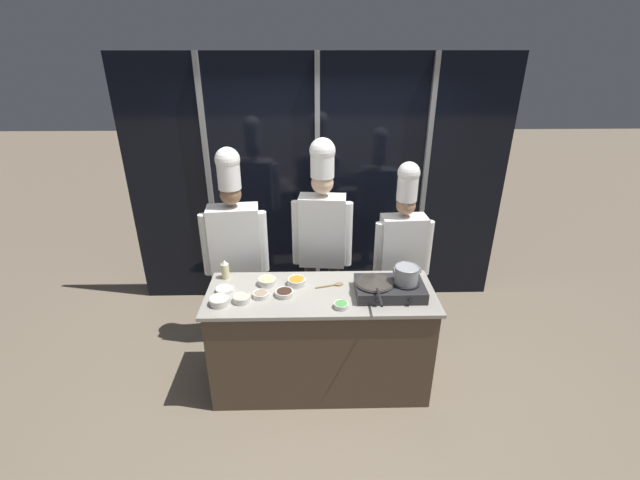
% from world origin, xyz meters
% --- Properties ---
extents(ground_plane, '(24.00, 24.00, 0.00)m').
position_xyz_m(ground_plane, '(0.00, 0.00, 0.00)').
color(ground_plane, '#7F705B').
extents(window_wall_back, '(4.06, 0.09, 2.70)m').
position_xyz_m(window_wall_back, '(0.00, 1.48, 1.35)').
color(window_wall_back, black).
rests_on(window_wall_back, ground_plane).
extents(demo_counter, '(1.85, 0.69, 0.94)m').
position_xyz_m(demo_counter, '(0.00, 0.00, 0.47)').
color(demo_counter, '#4C3D2D').
rests_on(demo_counter, ground_plane).
extents(portable_stove, '(0.54, 0.37, 0.11)m').
position_xyz_m(portable_stove, '(0.55, -0.03, 0.99)').
color(portable_stove, '#28282B').
rests_on(portable_stove, demo_counter).
extents(frying_pan, '(0.31, 0.53, 0.04)m').
position_xyz_m(frying_pan, '(0.43, -0.04, 1.06)').
color(frying_pan, '#38332D').
rests_on(frying_pan, portable_stove).
extents(stock_pot, '(0.22, 0.19, 0.14)m').
position_xyz_m(stock_pot, '(0.68, -0.03, 1.11)').
color(stock_pot, '#93969B').
rests_on(stock_pot, portable_stove).
extents(squeeze_bottle_oil, '(0.07, 0.07, 0.17)m').
position_xyz_m(squeeze_bottle_oil, '(-0.81, 0.25, 1.02)').
color(squeeze_bottle_oil, beige).
rests_on(squeeze_bottle_oil, demo_counter).
extents(prep_bowl_carrots, '(0.15, 0.15, 0.06)m').
position_xyz_m(prep_bowl_carrots, '(-0.20, 0.13, 0.97)').
color(prep_bowl_carrots, silver).
rests_on(prep_bowl_carrots, demo_counter).
extents(prep_bowl_mushrooms, '(0.13, 0.13, 0.04)m').
position_xyz_m(prep_bowl_mushrooms, '(-0.48, -0.06, 0.96)').
color(prep_bowl_mushrooms, silver).
rests_on(prep_bowl_mushrooms, demo_counter).
extents(prep_bowl_onion, '(0.15, 0.15, 0.03)m').
position_xyz_m(prep_bowl_onion, '(-0.78, 0.03, 0.96)').
color(prep_bowl_onion, silver).
rests_on(prep_bowl_onion, demo_counter).
extents(prep_bowl_ginger, '(0.15, 0.15, 0.06)m').
position_xyz_m(prep_bowl_ginger, '(-0.44, 0.13, 0.97)').
color(prep_bowl_ginger, silver).
rests_on(prep_bowl_ginger, demo_counter).
extents(prep_bowl_soy_glaze, '(0.15, 0.15, 0.04)m').
position_xyz_m(prep_bowl_soy_glaze, '(-0.29, -0.04, 0.96)').
color(prep_bowl_soy_glaze, silver).
rests_on(prep_bowl_soy_glaze, demo_counter).
extents(prep_bowl_scallions, '(0.12, 0.12, 0.04)m').
position_xyz_m(prep_bowl_scallions, '(0.15, -0.22, 0.96)').
color(prep_bowl_scallions, silver).
rests_on(prep_bowl_scallions, demo_counter).
extents(prep_bowl_garlic, '(0.16, 0.16, 0.06)m').
position_xyz_m(prep_bowl_garlic, '(-0.78, -0.15, 0.97)').
color(prep_bowl_garlic, silver).
rests_on(prep_bowl_garlic, demo_counter).
extents(prep_bowl_chicken, '(0.14, 0.14, 0.05)m').
position_xyz_m(prep_bowl_chicken, '(-0.62, -0.12, 0.97)').
color(prep_bowl_chicken, silver).
rests_on(prep_bowl_chicken, demo_counter).
extents(serving_spoon_slotted, '(0.24, 0.09, 0.02)m').
position_xyz_m(serving_spoon_slotted, '(0.12, 0.10, 0.94)').
color(serving_spoon_slotted, olive).
rests_on(serving_spoon_slotted, demo_counter).
extents(chef_head, '(0.60, 0.28, 1.97)m').
position_xyz_m(chef_head, '(-0.78, 0.63, 1.12)').
color(chef_head, '#4C4C51').
rests_on(chef_head, ground_plane).
extents(chef_sous, '(0.56, 0.26, 2.04)m').
position_xyz_m(chef_sous, '(0.03, 0.69, 1.20)').
color(chef_sous, '#4C4C51').
rests_on(chef_sous, ground_plane).
extents(chef_line, '(0.55, 0.24, 1.83)m').
position_xyz_m(chef_line, '(0.78, 0.65, 1.04)').
color(chef_line, '#4C4C51').
rests_on(chef_line, ground_plane).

